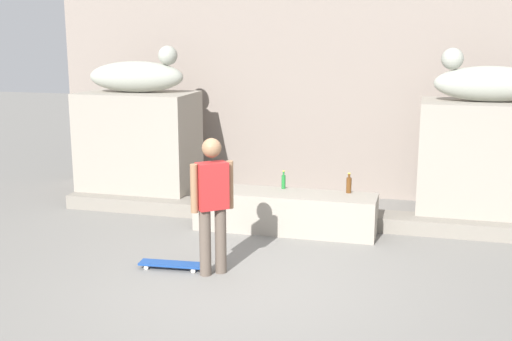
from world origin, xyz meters
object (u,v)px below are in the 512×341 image
object	(u,v)px
skater	(212,200)
bottle_green	(284,181)
bottle_brown	(349,185)
statue_reclining_left	(138,75)
statue_reclining_right	(488,82)
skateboard	(171,264)

from	to	relation	value
skater	bottle_green	xyz separation A→B (m)	(0.40, 2.12, -0.23)
skater	bottle_brown	world-z (taller)	skater
statue_reclining_left	statue_reclining_right	size ratio (longest dim) A/B	1.02
statue_reclining_right	skater	bearing A→B (deg)	39.79
skateboard	bottle_brown	distance (m)	2.93
statue_reclining_left	bottle_green	world-z (taller)	statue_reclining_left
statue_reclining_left	skater	distance (m)	3.95
statue_reclining_left	statue_reclining_right	xyz separation A→B (m)	(5.53, -0.01, 0.00)
statue_reclining_right	skateboard	xyz separation A→B (m)	(-3.79, -2.96, -2.09)
statue_reclining_left	skater	bearing A→B (deg)	-60.45
bottle_green	skater	bearing A→B (deg)	-100.64
statue_reclining_right	bottle_green	distance (m)	3.31
statue_reclining_right	bottle_green	xyz separation A→B (m)	(-2.84, -0.85, -1.46)
bottle_brown	bottle_green	world-z (taller)	bottle_brown
statue_reclining_left	bottle_brown	world-z (taller)	statue_reclining_left
skater	bottle_green	world-z (taller)	skater
statue_reclining_left	skater	xyz separation A→B (m)	(2.29, -2.98, -1.23)
skater	bottle_brown	size ratio (longest dim) A/B	5.64
statue_reclining_right	skateboard	size ratio (longest dim) A/B	2.00
skateboard	statue_reclining_left	bearing A→B (deg)	115.66
statue_reclining_right	bottle_green	world-z (taller)	statue_reclining_right
statue_reclining_left	skateboard	world-z (taller)	statue_reclining_left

